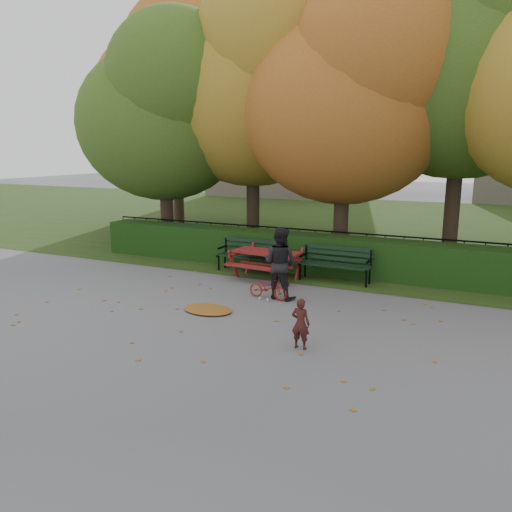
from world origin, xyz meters
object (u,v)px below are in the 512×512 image
at_px(picnic_table, 266,257).
at_px(bicycle, 268,288).
at_px(tree_a, 167,110).
at_px(child, 301,324).
at_px(bench_right, 336,261).
at_px(tree_d, 480,47).
at_px(bench_left, 251,253).
at_px(tree_b, 260,81).
at_px(tree_c, 355,93).
at_px(tree_f, 179,87).
at_px(adult, 280,263).

xyz_separation_m(picnic_table, bicycle, (0.76, -1.60, -0.32)).
bearing_deg(picnic_table, tree_a, 157.01).
bearing_deg(child, bench_right, -79.86).
distance_m(tree_d, bench_right, 7.07).
height_order(bench_left, picnic_table, bench_left).
xyz_separation_m(bench_right, bicycle, (-0.94, -2.13, -0.27)).
xyz_separation_m(tree_d, bench_right, (-2.78, -3.53, -5.46)).
xyz_separation_m(tree_b, tree_d, (6.32, 0.48, 0.58)).
height_order(tree_a, child, tree_a).
bearing_deg(bicycle, tree_c, -3.09).
xyz_separation_m(bench_left, bicycle, (1.46, -2.13, -0.27)).
bearing_deg(bench_right, picnic_table, -162.63).
height_order(tree_a, tree_d, tree_d).
bearing_deg(bench_left, tree_b, 110.58).
bearing_deg(tree_c, tree_d, 22.61).
bearing_deg(picnic_table, tree_f, 141.80).
bearing_deg(bench_left, tree_d, 34.26).
relative_size(tree_a, bench_left, 4.16).
distance_m(tree_d, picnic_table, 8.11).
xyz_separation_m(tree_b, picnic_table, (1.85, -3.57, -4.83)).
relative_size(bench_left, adult, 1.11).
bearing_deg(tree_a, bench_right, -16.61).
height_order(tree_a, adult, tree_a).
height_order(tree_a, tree_b, tree_b).
height_order(bench_right, child, child).
bearing_deg(tree_c, bench_left, -133.36).
height_order(tree_c, picnic_table, tree_c).
height_order(tree_d, tree_f, tree_d).
relative_size(tree_a, bicycle, 7.92).
bearing_deg(tree_b, tree_d, 4.38).
xyz_separation_m(tree_d, tree_f, (-11.01, 2.01, -0.29)).
xyz_separation_m(picnic_table, adult, (0.97, -1.44, 0.24)).
relative_size(tree_c, adult, 4.93).
xyz_separation_m(tree_c, child, (0.97, -6.77, -4.38)).
height_order(picnic_table, child, child).
bearing_deg(adult, bench_right, -103.88).
relative_size(tree_b, tree_f, 0.96).
xyz_separation_m(tree_b, adult, (2.82, -5.01, -4.59)).
height_order(tree_d, child, tree_d).
bearing_deg(bicycle, bench_left, 40.13).
height_order(tree_b, adult, tree_b).
bearing_deg(adult, bench_left, -43.23).
xyz_separation_m(tree_a, child, (7.00, -6.39, -4.08)).
bearing_deg(adult, bicycle, 43.31).
bearing_deg(tree_f, bench_left, -43.51).
distance_m(tree_c, child, 8.13).
distance_m(bench_left, bicycle, 2.60).
relative_size(tree_d, bench_right, 5.32).
relative_size(tree_d, tree_f, 1.04).
relative_size(tree_b, bench_left, 4.88).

